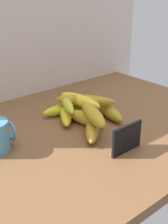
{
  "coord_description": "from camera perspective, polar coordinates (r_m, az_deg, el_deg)",
  "views": [
    {
      "loc": [
        -57.05,
        -68.12,
        48.56
      ],
      "look_at": [
        1.41,
        0.99,
        8.0
      ],
      "focal_mm": 48.65,
      "sensor_mm": 36.0,
      "label": 1
    }
  ],
  "objects": [
    {
      "name": "counter_top",
      "position": [
        1.01,
        -0.25,
        -3.77
      ],
      "size": [
        110.0,
        76.0,
        3.0
      ],
      "primitive_type": "cube",
      "color": "brown",
      "rests_on": "ground"
    },
    {
      "name": "back_wall",
      "position": [
        1.22,
        -12.69,
        17.21
      ],
      "size": [
        130.0,
        2.0,
        70.0
      ],
      "primitive_type": "cube",
      "color": "beige",
      "rests_on": "ground"
    },
    {
      "name": "chalkboard_sign",
      "position": [
        0.86,
        7.91,
        -5.17
      ],
      "size": [
        11.0,
        1.8,
        8.4
      ],
      "color": "black",
      "rests_on": "counter_top"
    },
    {
      "name": "banana_0",
      "position": [
        1.06,
        -3.42,
        -0.11
      ],
      "size": [
        15.21,
        19.1,
        4.01
      ],
      "primitive_type": "ellipsoid",
      "rotation": [
        0.0,
        0.0,
        4.09
      ],
      "color": "yellow",
      "rests_on": "counter_top"
    },
    {
      "name": "banana_1",
      "position": [
        0.96,
        1.65,
        -2.88
      ],
      "size": [
        16.6,
        16.96,
        4.32
      ],
      "primitive_type": "ellipsoid",
      "rotation": [
        0.0,
        0.0,
        0.8
      ],
      "color": "#BD8D26",
      "rests_on": "counter_top"
    },
    {
      "name": "banana_2",
      "position": [
        1.07,
        -0.02,
        0.22
      ],
      "size": [
        7.81,
        16.04,
        4.03
      ],
      "primitive_type": "ellipsoid",
      "rotation": [
        0.0,
        0.0,
        1.83
      ],
      "color": "yellow",
      "rests_on": "counter_top"
    },
    {
      "name": "banana_3",
      "position": [
        1.07,
        4.67,
        0.07
      ],
      "size": [
        8.18,
        16.49,
        4.31
      ],
      "primitive_type": "ellipsoid",
      "rotation": [
        0.0,
        0.0,
        4.46
      ],
      "color": "#A78B21",
      "rests_on": "counter_top"
    },
    {
      "name": "banana_4",
      "position": [
        1.01,
        0.21,
        -1.2
      ],
      "size": [
        7.06,
        16.0,
        4.35
      ],
      "primitive_type": "ellipsoid",
      "rotation": [
        0.0,
        0.0,
        4.89
      ],
      "color": "gold",
      "rests_on": "counter_top"
    },
    {
      "name": "banana_5",
      "position": [
        1.1,
        -3.18,
        0.77
      ],
      "size": [
        19.7,
        6.5,
        4.09
      ],
      "primitive_type": "ellipsoid",
      "rotation": [
        0.0,
        0.0,
        3.01
      ],
      "color": "yellow",
      "rests_on": "counter_top"
    },
    {
      "name": "banana_6",
      "position": [
        1.06,
        -0.83,
        2.2
      ],
      "size": [
        6.63,
        18.43,
        4.18
      ],
      "primitive_type": "ellipsoid",
      "rotation": [
        0.0,
        0.0,
        1.71
      ],
      "color": "yellow",
      "rests_on": "banana_2"
    },
    {
      "name": "banana_7",
      "position": [
        0.93,
        1.56,
        -0.65
      ],
      "size": [
        10.02,
        17.16,
        4.34
      ],
      "primitive_type": "ellipsoid",
      "rotation": [
        0.0,
        0.0,
        1.21
      ],
      "color": "gold",
      "rests_on": "banana_1"
    },
    {
      "name": "banana_8",
      "position": [
        1.05,
        0.19,
        2.14
      ],
      "size": [
        17.09,
        18.35,
        4.13
      ],
      "primitive_type": "ellipsoid",
      "rotation": [
        0.0,
        0.0,
        2.3
      ],
      "color": "#B28020",
      "rests_on": "banana_2"
    },
    {
      "name": "banana_9",
      "position": [
        1.04,
        -3.19,
        1.55
      ],
      "size": [
        9.92,
        16.05,
        3.2
      ],
      "primitive_type": "ellipsoid",
      "rotation": [
        0.0,
        0.0,
        4.27
      ],
      "color": "gold",
      "rests_on": "banana_0"
    }
  ]
}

